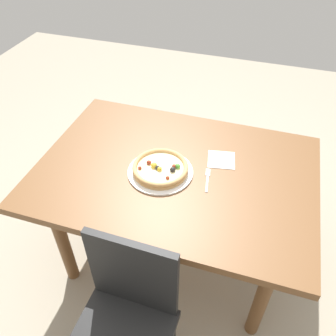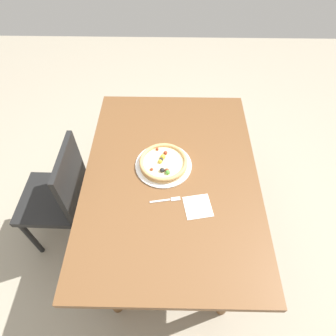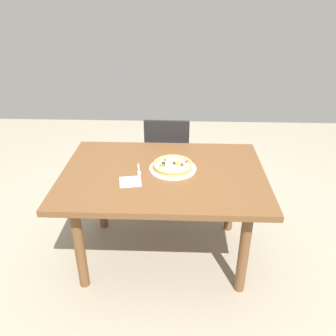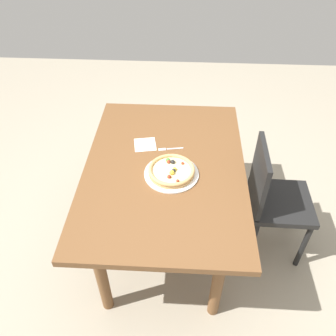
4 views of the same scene
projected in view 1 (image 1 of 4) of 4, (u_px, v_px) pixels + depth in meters
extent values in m
plane|color=#9E937F|center=(174.00, 253.00, 2.28)|extent=(6.00, 6.00, 0.00)
cube|color=brown|center=(175.00, 172.00, 1.80)|extent=(1.41, 1.00, 0.04)
cylinder|color=brown|center=(62.00, 240.00, 1.93)|extent=(0.07, 0.07, 0.70)
cylinder|color=brown|center=(262.00, 297.00, 1.69)|extent=(0.07, 0.07, 0.70)
cylinder|color=brown|center=(113.00, 163.00, 2.41)|extent=(0.07, 0.07, 0.70)
cylinder|color=brown|center=(275.00, 199.00, 2.16)|extent=(0.07, 0.07, 0.70)
cylinder|color=black|center=(107.00, 317.00, 1.75)|extent=(0.04, 0.04, 0.44)
cube|color=black|center=(134.00, 274.00, 1.40)|extent=(0.38, 0.04, 0.42)
cylinder|color=white|center=(160.00, 172.00, 1.76)|extent=(0.33, 0.33, 0.01)
cylinder|color=tan|center=(160.00, 170.00, 1.76)|extent=(0.28, 0.28, 0.02)
cylinder|color=beige|center=(160.00, 168.00, 1.75)|extent=(0.24, 0.24, 0.01)
torus|color=tan|center=(160.00, 167.00, 1.74)|extent=(0.28, 0.28, 0.02)
sphere|color=gold|center=(154.00, 165.00, 1.74)|extent=(0.03, 0.03, 0.03)
sphere|color=maroon|center=(140.00, 168.00, 1.73)|extent=(0.02, 0.02, 0.02)
sphere|color=#262626|center=(158.00, 168.00, 1.73)|extent=(0.02, 0.02, 0.02)
sphere|color=gold|center=(160.00, 169.00, 1.73)|extent=(0.02, 0.02, 0.02)
sphere|color=#4C9E38|center=(178.00, 166.00, 1.74)|extent=(0.03, 0.03, 0.03)
sphere|color=maroon|center=(168.00, 178.00, 1.68)|extent=(0.02, 0.02, 0.02)
sphere|color=#262626|center=(173.00, 170.00, 1.72)|extent=(0.03, 0.03, 0.03)
sphere|color=maroon|center=(149.00, 163.00, 1.76)|extent=(0.02, 0.02, 0.02)
sphere|color=maroon|center=(174.00, 166.00, 1.74)|extent=(0.02, 0.02, 0.02)
cube|color=silver|center=(207.00, 184.00, 1.70)|extent=(0.03, 0.11, 0.00)
cube|color=silver|center=(208.00, 172.00, 1.77)|extent=(0.03, 0.05, 0.00)
cube|color=white|center=(221.00, 160.00, 1.84)|extent=(0.16, 0.16, 0.00)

